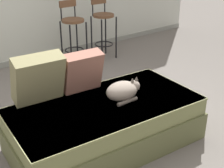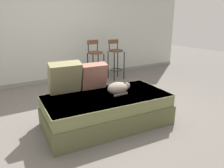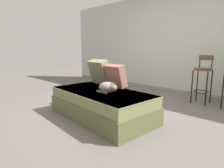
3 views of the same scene
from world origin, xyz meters
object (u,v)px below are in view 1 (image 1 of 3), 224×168
object	(u,v)px
bar_stool_by_doorway	(103,24)
throw_pillow_middle	(82,71)
couch	(106,124)
throw_pillow_corner	(38,78)
bar_stool_near_window	(73,29)
cat	(123,91)

from	to	relation	value
bar_stool_by_doorway	throw_pillow_middle	bearing A→B (deg)	-131.45
couch	throw_pillow_corner	bearing A→B (deg)	139.57
bar_stool_near_window	bar_stool_by_doorway	world-z (taller)	bar_stool_near_window
couch	throw_pillow_corner	size ratio (longest dim) A/B	3.86
throw_pillow_middle	bar_stool_by_doorway	distance (m)	2.22
cat	couch	bearing A→B (deg)	173.29
couch	cat	bearing A→B (deg)	-6.71
throw_pillow_corner	bar_stool_by_doorway	distance (m)	2.52
bar_stool_near_window	bar_stool_by_doorway	distance (m)	0.57
cat	throw_pillow_corner	bearing A→B (deg)	147.39
cat	bar_stool_by_doorway	xyz separation A→B (m)	(1.27, 2.05, 0.04)
couch	bar_stool_near_window	size ratio (longest dim) A/B	1.85
bar_stool_by_doorway	cat	bearing A→B (deg)	-121.69
throw_pillow_corner	bar_stool_near_window	size ratio (longest dim) A/B	0.48
throw_pillow_corner	bar_stool_near_window	xyz separation A→B (m)	(1.34, 1.63, -0.10)
couch	throw_pillow_corner	xyz separation A→B (m)	(-0.46, 0.39, 0.46)
throw_pillow_middle	bar_stool_by_doorway	xyz separation A→B (m)	(1.47, 1.67, -0.08)
couch	bar_stool_by_doorway	size ratio (longest dim) A/B	1.89
cat	bar_stool_by_doorway	world-z (taller)	bar_stool_by_doorway
throw_pillow_middle	cat	world-z (taller)	throw_pillow_middle
throw_pillow_middle	bar_stool_near_window	xyz separation A→B (m)	(0.90, 1.67, -0.07)
couch	bar_stool_near_window	distance (m)	2.24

